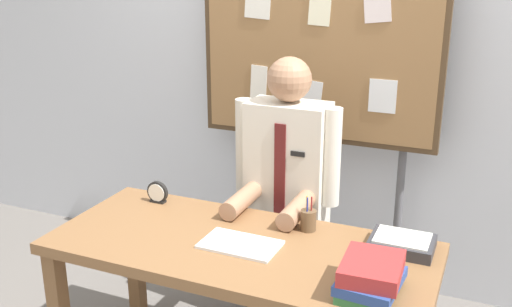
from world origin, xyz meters
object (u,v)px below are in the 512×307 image
(person, at_px, (286,207))
(bulletin_board, at_px, (318,52))
(desk_clock, at_px, (157,193))
(pen_holder, at_px, (308,220))
(paper_tray, at_px, (402,243))
(book_stack, at_px, (371,276))
(desk, at_px, (240,263))
(open_notebook, at_px, (240,244))

(person, bearing_deg, bulletin_board, 90.01)
(bulletin_board, xyz_separation_m, desk_clock, (-0.56, -0.78, -0.62))
(bulletin_board, bearing_deg, pen_holder, -73.98)
(paper_tray, bearing_deg, book_stack, -97.10)
(book_stack, bearing_deg, paper_tray, 82.90)
(paper_tray, bearing_deg, pen_holder, 176.95)
(bulletin_board, bearing_deg, desk_clock, -125.74)
(desk, xyz_separation_m, book_stack, (0.59, -0.16, 0.16))
(person, height_order, desk_clock, person)
(open_notebook, xyz_separation_m, pen_holder, (0.21, 0.26, 0.04))
(desk, height_order, person, person)
(person, xyz_separation_m, open_notebook, (0.01, -0.59, 0.07))
(pen_holder, bearing_deg, person, 124.37)
(open_notebook, bearing_deg, pen_holder, 50.17)
(open_notebook, bearing_deg, person, 91.04)
(bulletin_board, relative_size, open_notebook, 5.96)
(person, xyz_separation_m, book_stack, (0.59, -0.73, 0.13))
(pen_holder, bearing_deg, paper_tray, -3.05)
(pen_holder, relative_size, paper_tray, 0.62)
(open_notebook, relative_size, pen_holder, 2.06)
(desk, distance_m, desk_clock, 0.63)
(desk, distance_m, person, 0.57)
(book_stack, distance_m, pen_holder, 0.55)
(open_notebook, height_order, paper_tray, paper_tray)
(desk_clock, bearing_deg, book_stack, -19.43)
(desk_clock, bearing_deg, bulletin_board, 54.26)
(bulletin_board, xyz_separation_m, pen_holder, (0.23, -0.79, -0.62))
(desk, height_order, open_notebook, open_notebook)
(paper_tray, bearing_deg, person, 151.27)
(desk, relative_size, desk_clock, 15.05)
(open_notebook, bearing_deg, bulletin_board, 90.59)
(person, height_order, book_stack, person)
(bulletin_board, distance_m, book_stack, 1.46)
(book_stack, bearing_deg, person, 129.08)
(bulletin_board, relative_size, pen_holder, 12.25)
(bulletin_board, height_order, desk_clock, bulletin_board)
(open_notebook, relative_size, paper_tray, 1.27)
(person, height_order, pen_holder, person)
(open_notebook, xyz_separation_m, paper_tray, (0.63, 0.24, 0.02))
(desk, relative_size, pen_holder, 10.27)
(bulletin_board, xyz_separation_m, open_notebook, (0.01, -1.04, -0.66))
(pen_holder, bearing_deg, desk_clock, 179.62)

